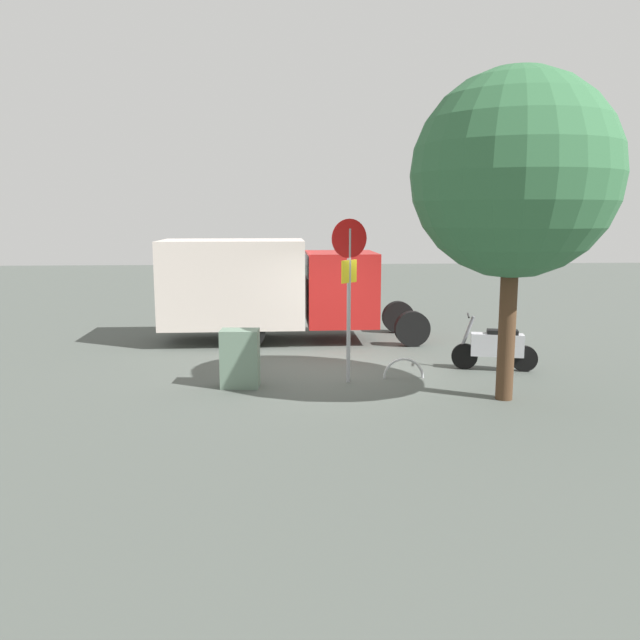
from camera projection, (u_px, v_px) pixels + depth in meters
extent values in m
plane|color=#494F4A|center=(337.00, 369.00, 13.93)|extent=(60.00, 60.00, 0.00)
cylinder|color=black|center=(248.00, 331.00, 16.03)|extent=(0.90, 0.26, 0.90)
cylinder|color=black|center=(251.00, 319.00, 17.90)|extent=(0.90, 0.26, 0.90)
cylinder|color=black|center=(412.00, 329.00, 16.31)|extent=(0.90, 0.26, 0.90)
cylinder|color=black|center=(398.00, 317.00, 18.18)|extent=(0.90, 0.26, 0.90)
cube|color=beige|center=(233.00, 283.00, 16.76)|extent=(3.69, 2.22, 2.23)
cube|color=#AD1B19|center=(341.00, 288.00, 16.98)|extent=(1.81, 2.11, 1.90)
cube|color=black|center=(341.00, 265.00, 16.88)|extent=(1.83, 1.95, 0.60)
cylinder|color=black|center=(464.00, 356.00, 13.92)|extent=(0.57, 0.23, 0.56)
cylinder|color=black|center=(524.00, 359.00, 13.69)|extent=(0.57, 0.23, 0.56)
cube|color=silver|center=(497.00, 345.00, 13.75)|extent=(1.14, 0.58, 0.48)
cube|color=black|center=(502.00, 333.00, 13.69)|extent=(0.69, 0.43, 0.12)
cylinder|color=slate|center=(468.00, 331.00, 13.82)|extent=(0.29, 0.14, 0.69)
cylinder|color=black|center=(468.00, 315.00, 13.76)|extent=(0.17, 0.54, 0.04)
cylinder|color=#9E9EA3|center=(349.00, 307.00, 12.62)|extent=(0.08, 0.08, 3.06)
cylinder|color=red|center=(349.00, 238.00, 12.39)|extent=(0.71, 0.32, 0.76)
cube|color=yellow|center=(349.00, 271.00, 12.49)|extent=(0.33, 0.33, 0.44)
cylinder|color=#47301E|center=(507.00, 325.00, 11.46)|extent=(0.31, 0.31, 2.75)
sphere|color=#2F603B|center=(514.00, 174.00, 11.03)|extent=(3.59, 3.59, 3.59)
cube|color=slate|center=(240.00, 358.00, 12.42)|extent=(0.76, 0.54, 1.13)
torus|color=#B7B7BC|center=(403.00, 378.00, 13.18)|extent=(0.85, 0.08, 0.85)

